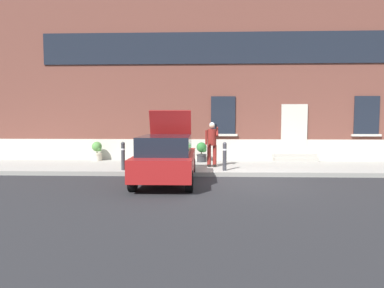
% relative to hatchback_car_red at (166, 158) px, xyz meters
% --- Properties ---
extents(ground_plane, '(80.00, 80.00, 0.00)m').
position_rel_hatchback_car_red_xyz_m(ground_plane, '(2.27, 0.27, -0.80)').
color(ground_plane, '#232326').
extents(sidewalk, '(24.00, 3.60, 0.15)m').
position_rel_hatchback_car_red_xyz_m(sidewalk, '(2.27, 3.07, -0.72)').
color(sidewalk, '#99968E').
rests_on(sidewalk, ground).
extents(curb_edge, '(24.00, 0.12, 0.15)m').
position_rel_hatchback_car_red_xyz_m(curb_edge, '(2.27, 1.21, -0.72)').
color(curb_edge, gray).
rests_on(curb_edge, ground).
extents(building_facade, '(24.00, 1.52, 7.50)m').
position_rel_hatchback_car_red_xyz_m(building_facade, '(2.27, 5.56, 2.93)').
color(building_facade, brown).
rests_on(building_facade, ground).
extents(entrance_stoop, '(1.91, 0.64, 0.32)m').
position_rel_hatchback_car_red_xyz_m(entrance_stoop, '(5.26, 4.60, -0.52)').
color(entrance_stoop, '#9E998E').
rests_on(entrance_stoop, sidewalk).
extents(hatchback_car_red, '(1.81, 4.08, 2.34)m').
position_rel_hatchback_car_red_xyz_m(hatchback_car_red, '(0.00, 0.00, 0.00)').
color(hatchback_car_red, maroon).
rests_on(hatchback_car_red, ground).
extents(bollard_near_person, '(0.15, 0.15, 1.04)m').
position_rel_hatchback_car_red_xyz_m(bollard_near_person, '(1.95, 1.62, -0.09)').
color(bollard_near_person, '#333338').
rests_on(bollard_near_person, sidewalk).
extents(bollard_far_left, '(0.15, 0.15, 1.04)m').
position_rel_hatchback_car_red_xyz_m(bollard_far_left, '(-1.77, 1.62, -0.09)').
color(bollard_far_left, '#333338').
rests_on(bollard_far_left, sidewalk).
extents(person_on_phone, '(0.51, 0.46, 1.75)m').
position_rel_hatchback_car_red_xyz_m(person_on_phone, '(1.51, 2.57, 0.35)').
color(person_on_phone, maroon).
rests_on(person_on_phone, sidewalk).
extents(planter_cream, '(0.44, 0.44, 0.86)m').
position_rel_hatchback_car_red_xyz_m(planter_cream, '(-3.62, 4.39, -0.19)').
color(planter_cream, beige).
rests_on(planter_cream, sidewalk).
extents(planter_olive, '(0.44, 0.44, 0.86)m').
position_rel_hatchback_car_red_xyz_m(planter_olive, '(-1.26, 4.15, -0.19)').
color(planter_olive, '#606B38').
rests_on(planter_olive, sidewalk).
extents(planter_charcoal, '(0.44, 0.44, 0.86)m').
position_rel_hatchback_car_red_xyz_m(planter_charcoal, '(1.09, 4.15, -0.19)').
color(planter_charcoal, '#2D2D30').
rests_on(planter_charcoal, sidewalk).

